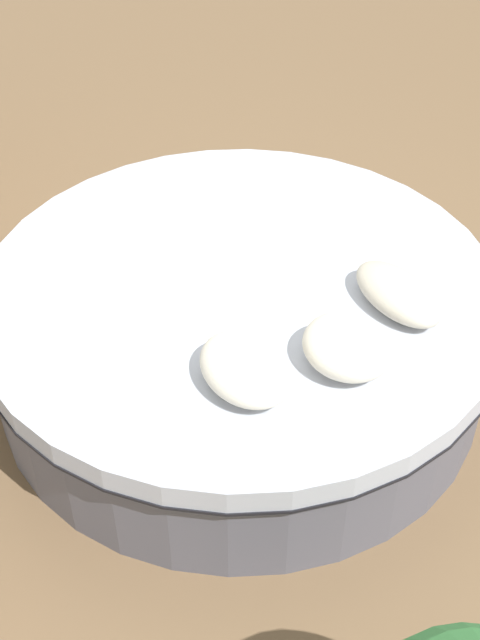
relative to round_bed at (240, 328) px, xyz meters
The scene contains 5 objects.
ground_plane 0.33m from the round_bed, ahead, with size 16.00×16.00×0.00m, color brown.
round_bed is the anchor object (origin of this frame).
throw_pillow_0 0.83m from the round_bed, 150.46° to the left, with size 0.49×0.37×0.19m, color silver.
throw_pillow_1 0.87m from the round_bed, behind, with size 0.43×0.39×0.21m, color silver.
throw_pillow_2 0.88m from the round_bed, 135.56° to the right, with size 0.54×0.29×0.16m, color beige.
Camera 1 is at (-2.91, 1.78, 3.35)m, focal length 48.34 mm.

